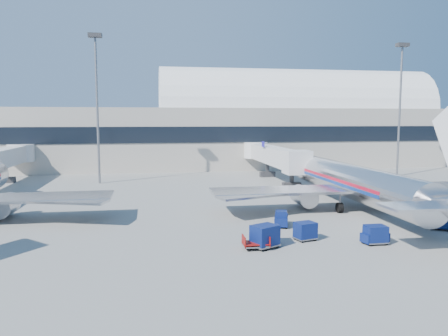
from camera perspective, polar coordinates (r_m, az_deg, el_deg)
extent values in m
plane|color=gray|center=(42.06, 7.58, -7.18)|extent=(260.00, 260.00, 0.00)
cube|color=#B2AA9E|center=(95.96, -17.34, 3.79)|extent=(170.00, 28.00, 12.00)
cube|color=black|center=(82.13, -18.65, 4.06)|extent=(170.00, 0.40, 3.00)
cylinder|color=white|center=(100.37, 9.15, 7.52)|extent=(60.00, 18.00, 18.00)
cylinder|color=silver|center=(50.69, 16.46, -1.74)|extent=(3.80, 28.00, 3.80)
sphere|color=silver|center=(63.45, 10.91, -0.01)|extent=(3.72, 3.72, 3.72)
cube|color=#B60E26|center=(51.55, 15.98, -1.31)|extent=(3.85, 20.16, 0.32)
cube|color=navy|center=(51.60, 15.97, -1.72)|extent=(3.85, 20.16, 0.32)
cube|color=silver|center=(49.89, 16.94, -2.58)|extent=(32.00, 5.00, 0.28)
cylinder|color=#B7B7BC|center=(49.24, 10.38, -3.64)|extent=(2.10, 3.80, 2.10)
cylinder|color=#B7B7BC|center=(53.98, 21.43, -3.10)|extent=(2.10, 3.80, 2.10)
cylinder|color=black|center=(61.00, 11.85, -2.61)|extent=(0.40, 0.90, 0.90)
cylinder|color=#B7B7BC|center=(48.46, -26.70, -4.38)|extent=(2.10, 3.80, 2.10)
cube|color=silver|center=(72.06, 6.35, 1.69)|extent=(2.70, 24.00, 2.70)
cube|color=silver|center=(60.47, 9.53, 0.75)|extent=(3.40, 3.20, 3.20)
cylinder|color=silver|center=(83.14, 4.17, 2.33)|extent=(4.40, 4.40, 3.00)
cube|color=#2D2D30|center=(62.78, 8.83, -1.05)|extent=(0.50, 0.50, 3.00)
cube|color=#2D2D30|center=(62.97, 8.81, -2.27)|extent=(2.60, 1.00, 0.90)
cube|color=#2D2D30|center=(75.14, 5.70, 0.20)|extent=(0.50, 0.50, 3.00)
cube|color=#2D2D30|center=(75.29, 5.69, -0.82)|extent=(2.60, 1.00, 0.90)
cube|color=navy|center=(71.51, 5.13, 3.11)|extent=(0.12, 1.40, 0.90)
cylinder|color=silver|center=(83.73, -25.00, 1.78)|extent=(4.40, 4.40, 3.00)
cube|color=#2D2D30|center=(75.79, -26.61, -0.39)|extent=(0.50, 0.50, 3.00)
cube|color=#2D2D30|center=(75.95, -26.56, -1.40)|extent=(2.60, 1.00, 0.90)
cylinder|color=slate|center=(69.48, -16.21, 7.08)|extent=(0.36, 0.36, 22.00)
cube|color=#2D2D30|center=(70.59, -16.50, 16.29)|extent=(2.00, 1.20, 0.60)
cylinder|color=slate|center=(80.93, 21.95, 6.74)|extent=(0.36, 0.36, 22.00)
cube|color=#2D2D30|center=(81.89, 22.29, 14.66)|extent=(2.00, 1.20, 0.60)
cube|color=#9E9E96|center=(51.81, 26.34, -4.72)|extent=(3.00, 0.55, 0.90)
cube|color=#0A1951|center=(36.99, 19.11, -8.55)|extent=(2.31, 1.48, 0.70)
cube|color=#0A1951|center=(36.56, 18.59, -7.81)|extent=(1.01, 1.08, 0.65)
cylinder|color=black|center=(37.83, 19.55, -8.63)|extent=(0.55, 0.31, 0.52)
cube|color=#0A1951|center=(43.84, 26.66, -6.44)|extent=(2.80, 2.58, 0.83)
cube|color=#0A1951|center=(43.72, 25.97, -5.54)|extent=(1.47, 1.49, 0.78)
cube|color=#0A1951|center=(40.87, 7.48, -6.76)|extent=(1.88, 2.64, 0.78)
cube|color=#0A1951|center=(40.22, 7.48, -6.06)|extent=(1.28, 1.21, 0.73)
cylinder|color=black|center=(41.75, 6.85, -6.86)|extent=(0.40, 0.62, 0.58)
cube|color=#0A1951|center=(36.46, 10.57, -7.98)|extent=(1.87, 1.62, 1.29)
cube|color=slate|center=(36.63, 10.55, -8.96)|extent=(1.97, 1.69, 0.09)
cylinder|color=black|center=(37.37, 10.90, -8.69)|extent=(0.38, 0.23, 0.36)
cube|color=#0A1951|center=(35.00, 5.91, -8.52)|extent=(1.71, 1.40, 1.28)
cube|color=slate|center=(35.17, 5.90, -9.54)|extent=(1.80, 1.45, 0.09)
cylinder|color=black|center=(35.74, 6.76, -9.32)|extent=(0.37, 0.18, 0.35)
cube|color=#0A1951|center=(33.90, 5.35, -8.72)|extent=(2.36, 2.18, 1.53)
cube|color=slate|center=(34.11, 5.33, -9.97)|extent=(2.48, 2.27, 0.11)
cylinder|color=black|center=(35.00, 5.61, -9.58)|extent=(0.45, 0.34, 0.42)
cube|color=#0A1951|center=(36.80, 19.19, -8.09)|extent=(1.60, 1.25, 1.29)
cube|color=slate|center=(36.96, 19.15, -9.07)|extent=(1.69, 1.29, 0.09)
cylinder|color=black|center=(37.68, 19.63, -8.82)|extent=(0.36, 0.14, 0.36)
cube|color=slate|center=(33.70, 4.18, -10.02)|extent=(2.01, 1.40, 0.11)
cube|color=maroon|center=(33.65, 4.19, -9.73)|extent=(2.01, 1.44, 0.07)
cylinder|color=black|center=(34.33, 5.04, -9.95)|extent=(0.36, 0.15, 0.36)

